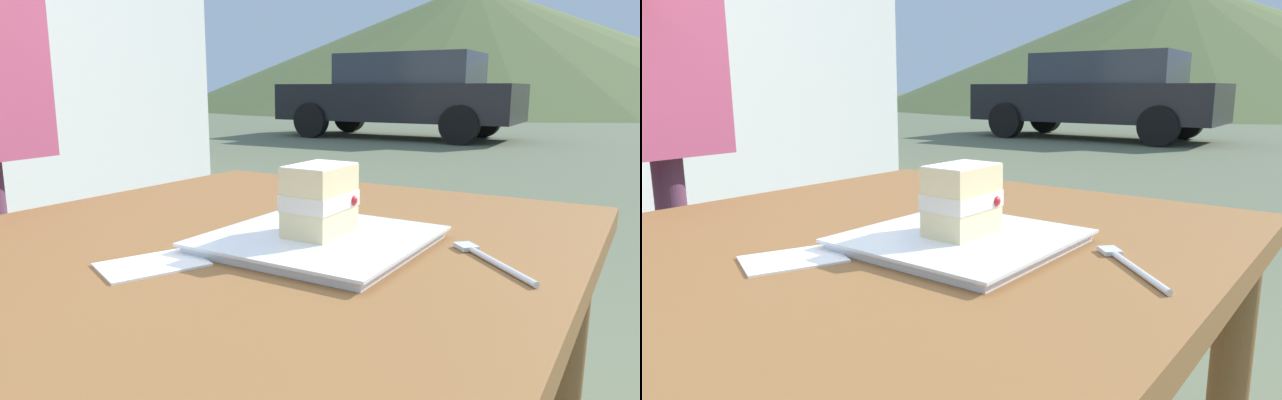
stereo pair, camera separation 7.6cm
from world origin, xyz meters
TOP-DOWN VIEW (x-y plane):
  - patio_table at (0.00, 0.00)m, footprint 1.21×0.90m
  - dessert_plate at (0.11, -0.12)m, footprint 0.28×0.28m
  - cake_slice at (0.11, -0.12)m, footprint 0.10×0.08m
  - dessert_fork at (0.16, -0.34)m, footprint 0.13×0.13m
  - paper_napkin at (-0.07, 0.01)m, footprint 0.15×0.13m
  - parked_car_near at (8.97, 3.62)m, footprint 1.93×4.34m
  - distant_hill at (28.82, 8.38)m, footprint 30.22×30.22m

SIDE VIEW (x-z plane):
  - patio_table at x=0.00m, z-range 0.24..0.93m
  - paper_napkin at x=-0.07m, z-range 0.68..0.68m
  - dessert_fork at x=0.16m, z-range 0.68..0.69m
  - dessert_plate at x=0.11m, z-range 0.68..0.70m
  - cake_slice at x=0.11m, z-range 0.70..0.79m
  - parked_car_near at x=8.97m, z-range 0.04..1.53m
  - distant_hill at x=28.82m, z-range 0.00..6.10m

